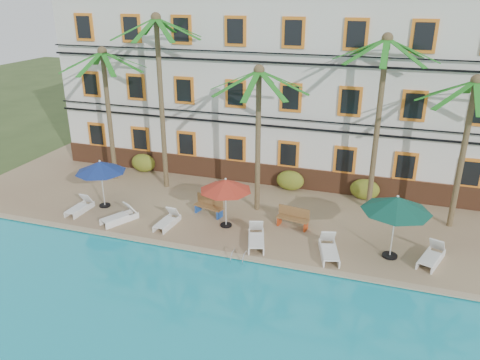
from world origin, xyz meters
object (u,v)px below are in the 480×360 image
(palm_d, at_px, (380,101))
(lounger_e, at_px, (329,249))
(bench_right, at_px, (293,217))
(umbrella_green, at_px, (397,204))
(palm_e, at_px, (467,131))
(umbrella_blue, at_px, (100,167))
(pool_ladder, at_px, (239,259))
(lounger_d, at_px, (256,238))
(bench_left, at_px, (210,205))
(palm_a, at_px, (107,96))
(lounger_a, at_px, (80,207))
(umbrella_red, at_px, (226,185))
(lounger_c, at_px, (167,221))
(lounger_b, at_px, (120,216))
(palm_c, at_px, (258,118))
(lounger_f, at_px, (432,256))
(palm_b, at_px, (160,81))

(palm_d, xyz_separation_m, lounger_e, (-1.24, -5.11, -5.13))
(bench_right, bearing_deg, umbrella_green, -17.51)
(palm_e, xyz_separation_m, umbrella_blue, (-16.39, -3.15, -2.44))
(pool_ladder, bearing_deg, lounger_d, 77.30)
(bench_left, xyz_separation_m, bench_right, (4.13, 0.01, 0.00))
(palm_a, distance_m, lounger_a, 6.40)
(umbrella_blue, xyz_separation_m, umbrella_red, (6.55, -0.11, -0.07))
(umbrella_green, xyz_separation_m, lounger_c, (-9.87, -0.36, -2.11))
(lounger_b, xyz_separation_m, pool_ladder, (6.37, -1.40, -0.27))
(lounger_a, bearing_deg, lounger_c, -0.08)
(palm_c, height_order, lounger_a, palm_c)
(umbrella_red, bearing_deg, lounger_d, -32.70)
(palm_c, distance_m, lounger_b, 7.94)
(umbrella_blue, relative_size, lounger_c, 1.48)
(umbrella_blue, bearing_deg, palm_e, 10.88)
(bench_right, bearing_deg, lounger_d, -119.80)
(lounger_c, bearing_deg, umbrella_red, 17.57)
(palm_a, bearing_deg, palm_d, 1.46)
(palm_d, distance_m, lounger_e, 7.35)
(palm_d, xyz_separation_m, umbrella_green, (1.16, -4.42, -3.06))
(lounger_a, bearing_deg, lounger_b, -7.46)
(palm_c, height_order, palm_e, palm_c)
(umbrella_red, xyz_separation_m, lounger_b, (-4.90, -1.13, -1.77))
(palm_e, bearing_deg, bench_left, -167.94)
(lounger_c, bearing_deg, palm_e, 18.15)
(lounger_a, xyz_separation_m, lounger_d, (9.13, -0.33, 0.04))
(lounger_f, distance_m, pool_ladder, 7.71)
(lounger_d, bearing_deg, bench_right, 60.20)
(palm_d, distance_m, bench_left, 9.33)
(palm_a, xyz_separation_m, palm_d, (14.24, 0.36, 0.59))
(lounger_a, relative_size, bench_right, 1.06)
(palm_b, height_order, bench_right, palm_b)
(pool_ladder, bearing_deg, lounger_e, 22.12)
(lounger_d, bearing_deg, pool_ladder, -102.70)
(palm_c, relative_size, umbrella_blue, 2.87)
(palm_d, bearing_deg, palm_c, -161.16)
(lounger_d, height_order, lounger_e, same)
(palm_e, distance_m, lounger_e, 7.88)
(palm_d, height_order, bench_left, palm_d)
(palm_a, height_order, palm_c, palm_a)
(lounger_b, bearing_deg, palm_c, 29.84)
(palm_c, height_order, umbrella_green, palm_c)
(palm_d, distance_m, pool_ladder, 9.66)
(umbrella_green, bearing_deg, bench_right, 162.49)
(palm_b, bearing_deg, lounger_a, -121.72)
(palm_d, xyz_separation_m, palm_e, (3.71, -0.71, -0.87))
(pool_ladder, bearing_deg, umbrella_blue, 161.80)
(umbrella_red, bearing_deg, palm_d, 32.92)
(umbrella_red, bearing_deg, lounger_e, -13.15)
(palm_d, xyz_separation_m, lounger_f, (2.74, -4.33, -5.15))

